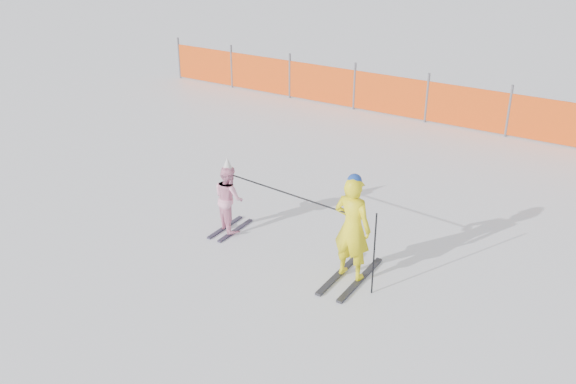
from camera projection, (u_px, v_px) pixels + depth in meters
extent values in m
plane|color=white|center=(271.00, 261.00, 10.03)|extent=(120.00, 120.00, 0.00)
cube|color=black|center=(340.00, 273.00, 9.68)|extent=(0.09, 1.37, 0.04)
cube|color=black|center=(360.00, 279.00, 9.52)|extent=(0.09, 1.37, 0.04)
imported|color=yellow|center=(352.00, 228.00, 9.25)|extent=(0.61, 0.42, 1.61)
sphere|color=navy|center=(355.00, 181.00, 8.94)|extent=(0.21, 0.21, 0.21)
cube|color=black|center=(225.00, 227.00, 11.02)|extent=(0.09, 0.92, 0.03)
cube|color=black|center=(235.00, 230.00, 10.91)|extent=(0.09, 0.92, 0.03)
imported|color=#FFA6C9|center=(229.00, 198.00, 10.72)|extent=(0.70, 0.65, 1.15)
cone|color=silver|center=(227.00, 164.00, 10.46)|extent=(0.19, 0.19, 0.24)
cylinder|color=black|center=(374.00, 254.00, 8.97)|extent=(0.02, 0.02, 1.28)
cylinder|color=black|center=(286.00, 193.00, 9.85)|extent=(2.18, 0.26, 0.02)
cylinder|color=#595960|center=(179.00, 58.00, 19.69)|extent=(0.06, 0.06, 1.25)
cylinder|color=#595960|center=(232.00, 67.00, 18.73)|extent=(0.06, 0.06, 1.25)
cylinder|color=#595960|center=(290.00, 76.00, 17.77)|extent=(0.06, 0.06, 1.25)
cylinder|color=#595960|center=(354.00, 86.00, 16.82)|extent=(0.06, 0.06, 1.25)
cylinder|color=#595960|center=(427.00, 98.00, 15.86)|extent=(0.06, 0.06, 1.25)
cylinder|color=#595960|center=(509.00, 111.00, 14.90)|extent=(0.06, 0.06, 1.25)
cube|color=#EC490C|center=(399.00, 96.00, 16.24)|extent=(14.52, 0.03, 1.00)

